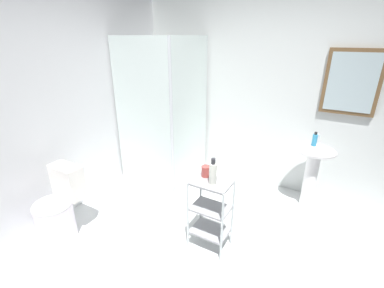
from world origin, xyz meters
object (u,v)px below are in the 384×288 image
shower_stall (166,149)px  hand_soap_bottle (315,140)px  storage_cart (211,209)px  pedestal_sink (313,163)px  toilet (59,210)px  rinse_cup (206,171)px  lotion_bottle_white (213,173)px

shower_stall → hand_soap_bottle: bearing=8.9°
storage_cart → hand_soap_bottle: bearing=59.7°
pedestal_sink → hand_soap_bottle: 0.31m
toilet → rinse_cup: 1.59m
shower_stall → rinse_cup: shower_stall is taller
toilet → lotion_bottle_white: 1.67m
shower_stall → toilet: shower_stall is taller
lotion_bottle_white → shower_stall: bearing=141.6°
pedestal_sink → lotion_bottle_white: (-0.73, -1.26, 0.27)m
rinse_cup → shower_stall: bearing=141.4°
hand_soap_bottle → toilet: bearing=-138.8°
shower_stall → hand_soap_bottle: shower_stall is taller
lotion_bottle_white → storage_cart: bearing=141.9°
storage_cart → lotion_bottle_white: bearing=-38.1°
toilet → hand_soap_bottle: hand_soap_bottle is taller
toilet → hand_soap_bottle: 2.91m
storage_cart → hand_soap_bottle: (0.72, 1.23, 0.45)m
storage_cart → lotion_bottle_white: 0.41m
toilet → lotion_bottle_white: (1.45, 0.63, 0.53)m
storage_cart → hand_soap_bottle: 1.49m
shower_stall → toilet: (-0.25, -1.58, -0.15)m
storage_cart → lotion_bottle_white: (0.02, -0.02, 0.41)m
shower_stall → storage_cart: (1.18, -0.93, -0.03)m
toilet → shower_stall: bearing=81.0°
toilet → rinse_cup: (1.33, 0.72, 0.48)m
toilet → hand_soap_bottle: size_ratio=4.54×
toilet → hand_soap_bottle: (2.15, 1.88, 0.57)m
shower_stall → rinse_cup: bearing=-38.6°
shower_stall → hand_soap_bottle: (1.90, 0.30, 0.42)m
pedestal_sink → toilet: pedestal_sink is taller
shower_stall → lotion_bottle_white: bearing=-38.4°
shower_stall → hand_soap_bottle: 1.97m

